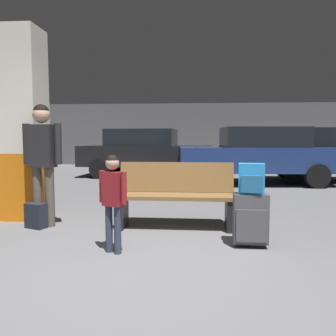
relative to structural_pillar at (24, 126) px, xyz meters
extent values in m
cube|color=slate|center=(2.06, 1.92, -1.46)|extent=(18.00, 18.00, 0.10)
cube|color=#565658|center=(2.06, 10.78, -0.01)|extent=(18.00, 0.12, 2.80)
cube|color=orange|center=(0.00, 0.00, -0.91)|extent=(0.57, 0.57, 1.00)
cube|color=silver|center=(0.00, 0.00, 0.51)|extent=(0.56, 0.56, 1.85)
cube|color=brown|center=(2.31, -0.48, -0.97)|extent=(1.60, 0.46, 0.05)
cube|color=brown|center=(2.31, -0.23, -0.74)|extent=(1.60, 0.13, 0.42)
cube|color=black|center=(1.59, -0.47, -1.21)|extent=(0.08, 0.40, 0.41)
cube|color=black|center=(3.03, -0.48, -1.21)|extent=(0.08, 0.40, 0.41)
cube|color=#4C4C51|center=(3.20, -1.20, -1.09)|extent=(0.38, 0.21, 0.56)
cube|color=#4C4C51|center=(3.20, -1.31, -1.15)|extent=(0.34, 0.03, 0.36)
cube|color=#A5A5AA|center=(3.20, -1.12, -0.82)|extent=(0.14, 0.03, 0.02)
cylinder|color=black|center=(3.04, -1.11, -1.39)|extent=(0.02, 0.04, 0.04)
cylinder|color=black|center=(3.36, -1.12, -1.39)|extent=(0.02, 0.04, 0.04)
cube|color=#268CD8|center=(3.20, -1.20, -0.64)|extent=(0.30, 0.19, 0.34)
cube|color=#23608E|center=(3.19, -1.29, -0.69)|extent=(0.23, 0.06, 0.19)
cylinder|color=black|center=(3.20, -1.20, -0.48)|extent=(0.06, 0.03, 0.02)
cylinder|color=#33384C|center=(1.76, -1.55, -1.16)|extent=(0.08, 0.08, 0.51)
cylinder|color=#33384C|center=(1.66, -1.50, -1.16)|extent=(0.08, 0.08, 0.51)
cube|color=maroon|center=(1.71, -1.52, -0.72)|extent=(0.24, 0.20, 0.36)
cylinder|color=maroon|center=(1.84, -1.59, -0.71)|extent=(0.06, 0.06, 0.34)
cylinder|color=maroon|center=(1.58, -1.46, -0.71)|extent=(0.06, 0.06, 0.34)
sphere|color=tan|center=(1.71, -1.52, -0.45)|extent=(0.14, 0.14, 0.14)
sphere|color=black|center=(1.71, -1.52, -0.43)|extent=(0.13, 0.13, 0.13)
cylinder|color=#E5D84C|center=(1.69, -1.39, -0.71)|extent=(0.06, 0.06, 0.10)
cylinder|color=red|center=(1.69, -1.39, -0.63)|extent=(0.01, 0.01, 0.06)
cylinder|color=brown|center=(0.58, -0.49, -1.00)|extent=(0.12, 0.12, 0.82)
cylinder|color=brown|center=(0.39, -0.46, -1.00)|extent=(0.12, 0.12, 0.82)
cube|color=#232326|center=(0.48, -0.48, -0.30)|extent=(0.36, 0.24, 0.58)
cylinder|color=#232326|center=(0.72, -0.51, -0.27)|extent=(0.10, 0.10, 0.55)
cylinder|color=#232326|center=(0.25, -0.44, -0.27)|extent=(0.10, 0.10, 0.55)
sphere|color=tan|center=(0.48, -0.48, 0.13)|extent=(0.23, 0.23, 0.23)
sphere|color=black|center=(0.48, -0.48, 0.16)|extent=(0.21, 0.21, 0.21)
cube|color=#1E232D|center=(0.42, -0.59, -1.24)|extent=(0.32, 0.26, 0.34)
cube|color=#333842|center=(0.46, -0.51, -1.29)|extent=(0.22, 0.12, 0.19)
cylinder|color=black|center=(0.42, -0.59, -1.09)|extent=(0.06, 0.05, 0.02)
cube|color=navy|center=(4.23, 4.29, -0.74)|extent=(4.20, 1.95, 0.64)
cube|color=black|center=(4.38, 4.30, -0.16)|extent=(2.19, 1.67, 0.52)
cylinder|color=black|center=(2.99, 3.41, -1.11)|extent=(0.61, 0.24, 0.60)
cylinder|color=black|center=(2.89, 5.01, -1.11)|extent=(0.61, 0.24, 0.60)
cylinder|color=black|center=(5.58, 3.58, -1.11)|extent=(0.61, 0.24, 0.60)
cylinder|color=black|center=(5.48, 5.17, -1.11)|extent=(0.61, 0.24, 0.60)
cube|color=black|center=(6.46, 5.01, -0.16)|extent=(2.23, 1.72, 0.52)
cylinder|color=black|center=(5.38, 5.91, -1.11)|extent=(0.62, 0.25, 0.60)
cylinder|color=black|center=(5.24, 4.31, -1.11)|extent=(0.62, 0.25, 0.60)
cube|color=black|center=(1.06, 5.85, -0.74)|extent=(4.21, 1.98, 0.64)
cube|color=black|center=(0.91, 5.86, -0.16)|extent=(2.20, 1.68, 0.52)
cylinder|color=black|center=(2.41, 6.55, -1.11)|extent=(0.61, 0.24, 0.60)
cylinder|color=black|center=(2.30, 4.96, -1.11)|extent=(0.61, 0.24, 0.60)
cylinder|color=black|center=(-0.18, 6.74, -1.11)|extent=(0.61, 0.24, 0.60)
cylinder|color=black|center=(-0.29, 5.14, -1.11)|extent=(0.61, 0.24, 0.60)
camera|label=1|loc=(2.56, -5.07, -0.19)|focal=36.94mm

